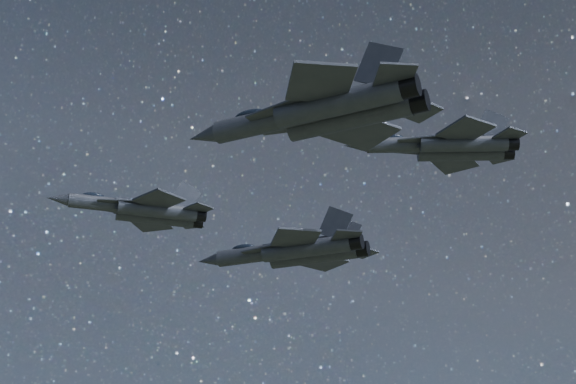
{
  "coord_description": "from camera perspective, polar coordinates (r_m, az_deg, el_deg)",
  "views": [
    {
      "loc": [
        0.72,
        -61.55,
        123.48
      ],
      "look_at": [
        -1.02,
        3.63,
        152.82
      ],
      "focal_mm": 50.0,
      "sensor_mm": 36.0,
      "label": 1
    }
  ],
  "objects": [
    {
      "name": "jet_slot",
      "position": [
        71.46,
        11.27,
        3.21
      ],
      "size": [
        15.47,
        11.06,
        3.96
      ],
      "rotation": [
        0.0,
        0.0,
        -0.0
      ],
      "color": "#2F323B"
    },
    {
      "name": "jet_right",
      "position": [
        57.48,
        2.56,
        5.76
      ],
      "size": [
        19.06,
        12.53,
        4.89
      ],
      "rotation": [
        0.0,
        0.0,
        -0.41
      ],
      "color": "#2F323B"
    },
    {
      "name": "jet_left",
      "position": [
        84.02,
        0.6,
        -4.22
      ],
      "size": [
        19.8,
        13.22,
        5.02
      ],
      "rotation": [
        0.0,
        0.0,
        -0.34
      ],
      "color": "#2F323B"
    },
    {
      "name": "jet_lead",
      "position": [
        76.5,
        -10.23,
        -1.27
      ],
      "size": [
        15.35,
        10.31,
        3.88
      ],
      "rotation": [
        0.0,
        0.0,
        0.31
      ],
      "color": "#2F323B"
    }
  ]
}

